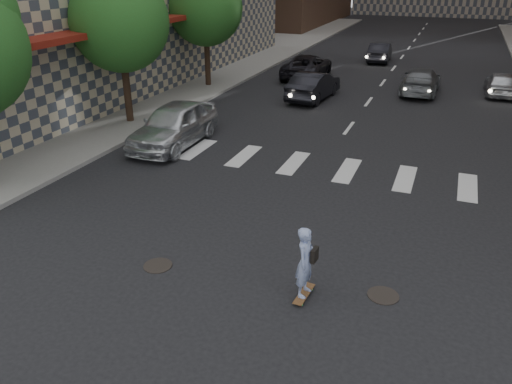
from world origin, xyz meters
TOP-DOWN VIEW (x-y plane):
  - ground at (0.00, 0.00)m, footprint 160.00×160.00m
  - sidewalk_left at (-14.50, 20.00)m, footprint 13.00×80.00m
  - tree_b at (-9.45, 11.14)m, footprint 4.20×4.20m
  - tree_c at (-9.45, 19.14)m, footprint 4.20×4.20m
  - manhole_b at (-2.00, 1.20)m, footprint 0.70×0.70m
  - manhole_c at (3.30, 2.00)m, footprint 0.70×0.70m
  - skateboarder at (1.68, 1.32)m, footprint 0.45×0.88m
  - silver_sedan at (-6.10, 9.18)m, footprint 2.08×5.01m
  - traffic_car_a at (-2.91, 18.45)m, footprint 1.95×4.61m
  - traffic_car_b at (2.33, 22.00)m, footprint 2.03×4.82m
  - traffic_car_c at (-4.80, 23.70)m, footprint 2.56×5.27m
  - traffic_car_d at (6.50, 23.19)m, footprint 1.57×3.84m
  - traffic_car_e at (-1.38, 31.31)m, footprint 1.70×4.28m

SIDE VIEW (x-z plane):
  - ground at x=0.00m, z-range 0.00..0.00m
  - manhole_b at x=-2.00m, z-range 0.00..0.02m
  - manhole_c at x=3.30m, z-range 0.00..0.02m
  - sidewalk_left at x=-14.50m, z-range 0.00..0.15m
  - traffic_car_d at x=6.50m, z-range 0.00..1.30m
  - traffic_car_e at x=-1.38m, z-range 0.00..1.38m
  - traffic_car_b at x=2.33m, z-range 0.00..1.39m
  - traffic_car_c at x=-4.80m, z-range 0.00..1.44m
  - traffic_car_a at x=-2.91m, z-range 0.00..1.48m
  - silver_sedan at x=-6.10m, z-range 0.00..1.69m
  - skateboarder at x=1.68m, z-range 0.04..1.76m
  - tree_b at x=-9.45m, z-range 1.35..7.95m
  - tree_c at x=-9.45m, z-range 1.35..7.95m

